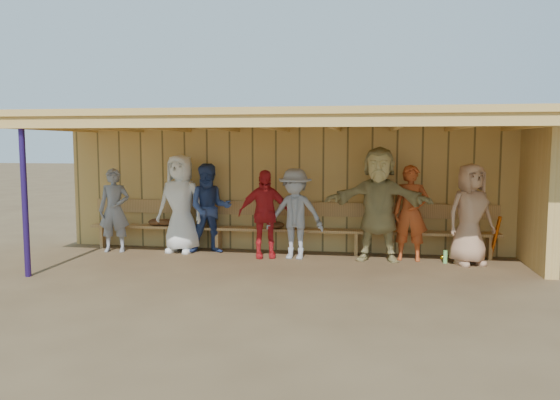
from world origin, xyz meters
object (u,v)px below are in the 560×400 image
object	(u,v)px
bench	(286,224)
player_g	(411,213)
player_e	(295,214)
player_c	(210,208)
player_b	(181,203)
player_h	(470,214)
player_a	(114,210)
player_f	(378,204)
player_d	(264,214)

from	to	relation	value
bench	player_g	bearing A→B (deg)	-10.01
player_e	player_c	bearing A→B (deg)	178.04
player_b	player_e	xyz separation A→B (m)	(2.17, -0.24, -0.12)
player_h	player_c	bearing A→B (deg)	152.20
player_a	player_e	world-z (taller)	player_e
player_b	player_h	size ratio (longest dim) A/B	1.08
player_g	bench	xyz separation A→B (m)	(-2.22, 0.39, -0.30)
player_g	player_h	xyz separation A→B (m)	(0.95, -0.21, 0.02)
player_c	player_h	distance (m)	4.56
player_f	bench	bearing A→B (deg)	167.40
player_c	player_d	distance (m)	1.10
player_a	player_f	distance (m)	4.84
player_c	player_f	size ratio (longest dim) A/B	0.84
bench	player_b	bearing A→B (deg)	-170.42
player_b	player_c	xyz separation A→B (m)	(0.55, 0.02, -0.08)
player_d	player_f	size ratio (longest dim) A/B	0.79
player_e	player_f	size ratio (longest dim) A/B	0.81
player_d	bench	world-z (taller)	player_d
player_e	player_b	bearing A→B (deg)	-179.11
player_b	player_e	size ratio (longest dim) A/B	1.15
player_a	player_d	world-z (taller)	player_a
player_f	player_d	bearing A→B (deg)	-174.42
player_a	player_b	xyz separation A→B (m)	(1.23, 0.16, 0.13)
player_c	player_g	world-z (taller)	player_c
player_e	player_g	xyz separation A→B (m)	(1.99, 0.17, 0.03)
player_g	player_h	size ratio (longest dim) A/B	0.98
player_c	player_f	world-z (taller)	player_f
player_g	player_h	world-z (taller)	player_h
player_e	player_f	world-z (taller)	player_f
player_a	bench	bearing A→B (deg)	-0.60
player_f	bench	distance (m)	1.80
player_d	player_h	bearing A→B (deg)	-16.79
bench	player_h	bearing A→B (deg)	-10.68
player_b	player_e	world-z (taller)	player_b
player_a	player_d	xyz separation A→B (m)	(2.85, -0.07, -0.00)
player_a	player_c	world-z (taller)	player_c
player_a	player_g	bearing A→B (deg)	-8.30
player_d	player_g	distance (m)	2.54
player_f	player_h	world-z (taller)	player_f
player_f	bench	world-z (taller)	player_f
player_d	player_e	distance (m)	0.55
player_b	bench	world-z (taller)	player_b
player_a	player_f	world-z (taller)	player_f
bench	player_f	bearing A→B (deg)	-16.98
player_b	player_c	size ratio (longest dim) A/B	1.10
player_a	player_h	bearing A→B (deg)	-10.30
player_b	player_c	distance (m)	0.56
player_a	player_f	xyz separation A→B (m)	(4.84, -0.03, 0.20)
player_b	player_f	xyz separation A→B (m)	(3.60, -0.18, 0.07)
player_a	player_e	xyz separation A→B (m)	(3.40, -0.08, 0.01)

